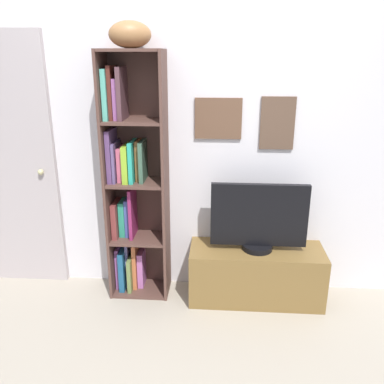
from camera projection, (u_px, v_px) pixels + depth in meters
back_wall at (188, 136)px, 2.98m from camera, size 4.80×0.08×2.43m
bookshelf at (131, 185)px, 2.98m from camera, size 0.44×0.29×1.82m
football at (130, 34)px, 2.61m from camera, size 0.32×0.26×0.17m
tv_stand at (256, 274)px, 3.06m from camera, size 0.99×0.38×0.41m
television at (259, 218)px, 2.91m from camera, size 0.70×0.22×0.51m
door at (0, 165)px, 3.10m from camera, size 0.88×0.09×1.96m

